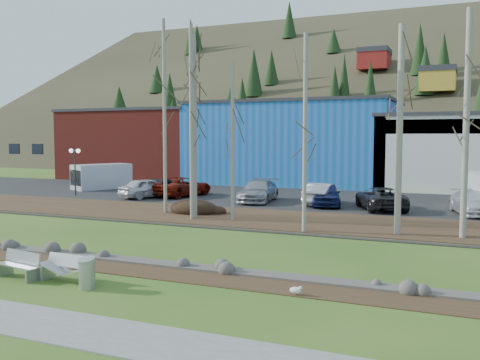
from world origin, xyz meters
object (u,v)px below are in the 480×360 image
at_px(car_5, 322,194).
at_px(car_6, 380,198).
at_px(car_1, 161,187).
at_px(seagull, 296,290).
at_px(car_7, 472,203).
at_px(car_4, 326,194).
at_px(bench_intact, 20,265).
at_px(bench_damaged, 68,269).
at_px(car_2, 182,187).
at_px(van_grey, 100,177).
at_px(litter_bin, 87,275).
at_px(car_0, 147,188).
at_px(car_3, 259,191).
at_px(street_lamp, 75,159).

relative_size(car_5, car_6, 0.88).
bearing_deg(car_5, car_1, -1.06).
height_order(seagull, car_7, car_7).
bearing_deg(car_4, car_7, -17.85).
height_order(bench_intact, car_5, car_5).
height_order(bench_damaged, car_4, car_4).
relative_size(bench_intact, car_7, 0.39).
xyz_separation_m(bench_intact, bench_damaged, (1.78, 0.28, -0.01)).
relative_size(car_2, car_4, 1.18).
bearing_deg(van_grey, bench_intact, -33.60).
xyz_separation_m(bench_damaged, litter_bin, (1.12, -0.43, 0.01)).
distance_m(car_4, car_7, 8.98).
relative_size(litter_bin, car_0, 0.20).
height_order(car_1, car_3, car_3).
distance_m(seagull, car_6, 19.54).
bearing_deg(litter_bin, car_3, 97.30).
bearing_deg(bench_damaged, car_7, 61.71).
relative_size(car_0, van_grey, 0.82).
relative_size(car_6, car_7, 1.09).
bearing_deg(car_5, car_7, 174.35).
relative_size(car_1, car_6, 0.78).
relative_size(bench_damaged, car_4, 0.43).
distance_m(litter_bin, car_1, 25.22).
bearing_deg(litter_bin, car_6, 74.88).
relative_size(bench_damaged, litter_bin, 2.18).
height_order(car_4, car_5, car_4).
relative_size(street_lamp, car_3, 0.70).
bearing_deg(bench_damaged, car_5, 84.64).
bearing_deg(car_7, car_4, 161.67).
xyz_separation_m(bench_intact, litter_bin, (2.90, -0.15, 0.00)).
xyz_separation_m(car_0, car_2, (1.81, 2.08, -0.01)).
distance_m(litter_bin, car_6, 22.15).
relative_size(litter_bin, street_lamp, 0.24).
relative_size(seagull, car_7, 0.09).
distance_m(street_lamp, car_6, 23.39).
bearing_deg(seagull, bench_damaged, -160.52).
distance_m(seagull, van_grey, 34.62).
relative_size(street_lamp, car_0, 0.83).
distance_m(bench_intact, seagull, 9.27).
relative_size(litter_bin, car_4, 0.20).
bearing_deg(car_5, street_lamp, 6.73).
bearing_deg(car_3, car_5, -5.79).
bearing_deg(seagull, street_lamp, 150.81).
relative_size(bench_damaged, car_1, 0.48).
distance_m(bench_damaged, car_0, 23.02).
distance_m(street_lamp, car_2, 8.70).
xyz_separation_m(car_1, van_grey, (-8.04, 2.74, 0.43)).
height_order(car_5, van_grey, van_grey).
bearing_deg(bench_intact, car_2, 116.29).
relative_size(seagull, van_grey, 0.08).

